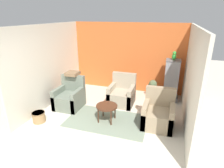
% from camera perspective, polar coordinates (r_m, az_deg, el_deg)
% --- Properties ---
extents(ground_plane, '(20.00, 20.00, 0.00)m').
position_cam_1_polar(ground_plane, '(4.25, -8.03, -19.45)').
color(ground_plane, beige).
rests_on(ground_plane, ground).
extents(wall_back_accent, '(4.11, 0.06, 2.46)m').
position_cam_1_polar(wall_back_accent, '(6.90, 4.78, 8.04)').
color(wall_back_accent, orange).
rests_on(wall_back_accent, ground_plane).
extents(wall_left, '(0.06, 3.65, 2.46)m').
position_cam_1_polar(wall_left, '(6.08, -18.57, 5.32)').
color(wall_left, beige).
rests_on(wall_left, ground_plane).
extents(wall_right, '(0.06, 3.65, 2.46)m').
position_cam_1_polar(wall_right, '(4.97, 22.86, 1.45)').
color(wall_right, beige).
rests_on(wall_right, ground_plane).
extents(area_rug, '(2.15, 1.27, 0.01)m').
position_cam_1_polar(area_rug, '(5.18, -1.56, -11.03)').
color(area_rug, gray).
rests_on(area_rug, ground_plane).
extents(coffee_table, '(0.57, 0.57, 0.46)m').
position_cam_1_polar(coffee_table, '(4.98, -1.60, -7.10)').
color(coffee_table, '#472819').
rests_on(coffee_table, ground_plane).
extents(armchair_left, '(0.76, 0.78, 0.96)m').
position_cam_1_polar(armchair_left, '(5.89, -12.77, -4.13)').
color(armchair_left, slate).
rests_on(armchair_left, ground_plane).
extents(armchair_right, '(0.76, 0.78, 0.96)m').
position_cam_1_polar(armchair_right, '(4.98, 13.91, -9.06)').
color(armchair_right, '#9E896B').
rests_on(armchair_right, ground_plane).
extents(armchair_middle, '(0.76, 0.78, 0.96)m').
position_cam_1_polar(armchair_middle, '(5.97, 3.02, -3.29)').
color(armchair_middle, tan).
rests_on(armchair_middle, ground_plane).
extents(birdcage, '(0.53, 0.53, 1.36)m').
position_cam_1_polar(birdcage, '(6.45, 17.60, 0.94)').
color(birdcage, slate).
rests_on(birdcage, ground_plane).
extents(parrot, '(0.13, 0.23, 0.28)m').
position_cam_1_polar(parrot, '(6.23, 18.43, 8.16)').
color(parrot, green).
rests_on(parrot, birdcage).
extents(potted_plant, '(0.30, 0.30, 0.62)m').
position_cam_1_polar(potted_plant, '(6.57, 12.24, -1.25)').
color(potted_plant, beige).
rests_on(potted_plant, ground_plane).
extents(wicker_basket, '(0.34, 0.34, 0.28)m').
position_cam_1_polar(wicker_basket, '(5.42, -21.43, -9.28)').
color(wicker_basket, '#A37F51').
rests_on(wicker_basket, ground_plane).
extents(throw_pillow, '(0.37, 0.37, 0.10)m').
position_cam_1_polar(throw_pillow, '(5.87, -11.94, 3.16)').
color(throw_pillow, '#846647').
rests_on(throw_pillow, armchair_left).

